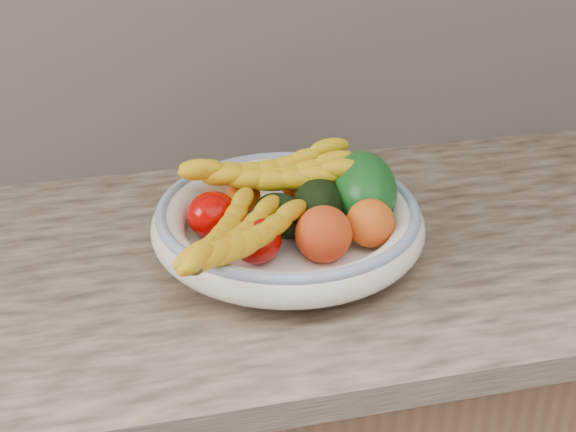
% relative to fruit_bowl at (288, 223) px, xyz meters
% --- Properties ---
extents(fruit_bowl, '(0.39, 0.39, 0.08)m').
position_rel_fruit_bowl_xyz_m(fruit_bowl, '(0.00, 0.00, 0.00)').
color(fruit_bowl, white).
rests_on(fruit_bowl, kitchen_counter).
extents(clementine_back_left, '(0.06, 0.06, 0.05)m').
position_rel_fruit_bowl_xyz_m(clementine_back_left, '(-0.05, 0.09, 0.01)').
color(clementine_back_left, '#FF5A05').
rests_on(clementine_back_left, fruit_bowl).
extents(clementine_back_right, '(0.06, 0.06, 0.05)m').
position_rel_fruit_bowl_xyz_m(clementine_back_right, '(0.04, 0.11, 0.01)').
color(clementine_back_right, '#E75004').
rests_on(clementine_back_right, fruit_bowl).
extents(tomato_left, '(0.08, 0.08, 0.07)m').
position_rel_fruit_bowl_xyz_m(tomato_left, '(-0.10, 0.02, 0.01)').
color(tomato_left, '#BC0200').
rests_on(tomato_left, fruit_bowl).
extents(tomato_near_left, '(0.08, 0.08, 0.06)m').
position_rel_fruit_bowl_xyz_m(tomato_near_left, '(-0.06, -0.06, 0.01)').
color(tomato_near_left, '#9D0602').
rests_on(tomato_near_left, fruit_bowl).
extents(avocado_center, '(0.10, 0.11, 0.06)m').
position_rel_fruit_bowl_xyz_m(avocado_center, '(-0.01, -0.00, 0.02)').
color(avocado_center, black).
rests_on(avocado_center, fruit_bowl).
extents(avocado_right, '(0.10, 0.12, 0.08)m').
position_rel_fruit_bowl_xyz_m(avocado_right, '(0.05, 0.02, 0.02)').
color(avocado_right, black).
rests_on(avocado_right, fruit_bowl).
extents(green_mango, '(0.13, 0.15, 0.13)m').
position_rel_fruit_bowl_xyz_m(green_mango, '(0.12, 0.03, 0.03)').
color(green_mango, '#0E4B16').
rests_on(green_mango, fruit_bowl).
extents(peach_front, '(0.10, 0.10, 0.08)m').
position_rel_fruit_bowl_xyz_m(peach_front, '(0.03, -0.07, 0.02)').
color(peach_front, orange).
rests_on(peach_front, fruit_bowl).
extents(peach_right, '(0.08, 0.08, 0.07)m').
position_rel_fruit_bowl_xyz_m(peach_right, '(0.10, -0.06, 0.02)').
color(peach_right, orange).
rests_on(peach_right, fruit_bowl).
extents(banana_bunch_back, '(0.28, 0.12, 0.08)m').
position_rel_fruit_bowl_xyz_m(banana_bunch_back, '(-0.01, 0.07, 0.04)').
color(banana_bunch_back, yellow).
rests_on(banana_bunch_back, fruit_bowl).
extents(banana_bunch_front, '(0.25, 0.27, 0.07)m').
position_rel_fruit_bowl_xyz_m(banana_bunch_front, '(-0.09, -0.09, 0.03)').
color(banana_bunch_front, gold).
rests_on(banana_bunch_front, fruit_bowl).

